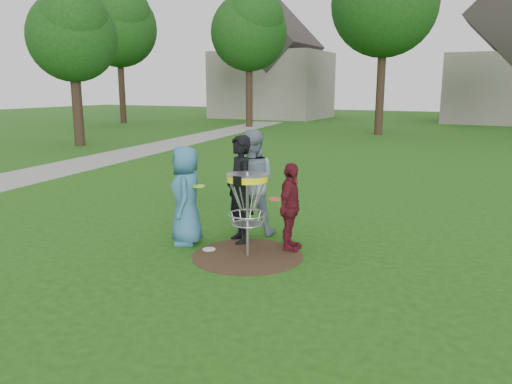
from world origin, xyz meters
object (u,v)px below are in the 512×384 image
at_px(player_blue, 186,195).
at_px(player_grey, 251,183).
at_px(disc_golf_basket, 247,194).
at_px(player_maroon, 290,207).
at_px(player_black, 240,190).

height_order(player_blue, player_grey, player_grey).
bearing_deg(player_grey, disc_golf_basket, 91.99).
height_order(player_grey, player_maroon, player_grey).
bearing_deg(player_blue, player_maroon, 74.85).
bearing_deg(player_grey, player_maroon, 128.53).
height_order(player_black, disc_golf_basket, player_black).
xyz_separation_m(player_grey, disc_golf_basket, (0.54, -1.15, 0.06)).
bearing_deg(player_maroon, disc_golf_basket, 134.53).
bearing_deg(player_blue, disc_golf_basket, 53.97).
relative_size(player_grey, player_maroon, 1.31).
bearing_deg(player_black, disc_golf_basket, -9.34).
distance_m(player_black, disc_golf_basket, 0.78).
xyz_separation_m(player_black, player_maroon, (0.96, -0.01, -0.20)).
distance_m(player_blue, player_grey, 1.26).
xyz_separation_m(player_black, disc_golf_basket, (0.47, -0.61, 0.08)).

